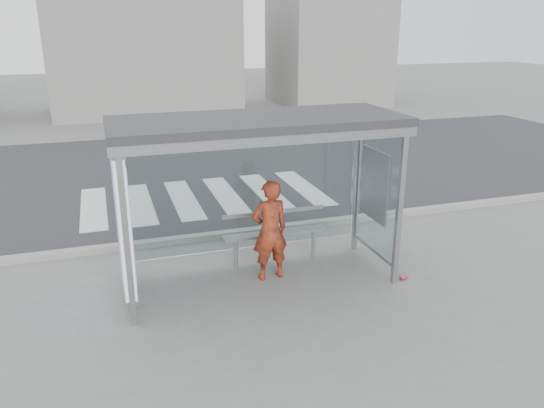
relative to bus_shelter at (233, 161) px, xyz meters
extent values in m
plane|color=slate|center=(0.37, -0.06, -1.98)|extent=(80.00, 80.00, 0.00)
cube|color=#2D2D2F|center=(0.37, 6.94, -1.98)|extent=(30.00, 10.00, 0.01)
cube|color=gray|center=(0.37, 1.89, -1.92)|extent=(30.00, 0.18, 0.12)
cube|color=silver|center=(-2.13, 4.44, -1.98)|extent=(0.55, 3.00, 0.00)
cube|color=silver|center=(-1.13, 4.44, -1.98)|extent=(0.55, 3.00, 0.00)
cube|color=silver|center=(-0.13, 4.44, -1.98)|extent=(0.55, 3.00, 0.00)
cube|color=silver|center=(0.87, 4.44, -1.98)|extent=(0.55, 3.00, 0.00)
cube|color=silver|center=(1.87, 4.44, -1.98)|extent=(0.55, 3.00, 0.00)
cube|color=silver|center=(2.87, 4.44, -1.98)|extent=(0.55, 3.00, 0.00)
cube|color=gray|center=(-1.63, -0.76, -0.73)|extent=(0.08, 0.08, 2.50)
cube|color=gray|center=(2.37, -0.76, -0.73)|extent=(0.08, 0.08, 2.50)
cube|color=gray|center=(-1.63, 0.64, -0.73)|extent=(0.08, 0.08, 2.50)
cube|color=gray|center=(2.37, 0.64, -0.73)|extent=(0.08, 0.08, 2.50)
cube|color=#2D2D30|center=(0.37, -0.06, 0.58)|extent=(4.25, 1.65, 0.12)
cube|color=gray|center=(0.37, -0.82, 0.47)|extent=(4.25, 0.06, 0.18)
cube|color=white|center=(0.37, 0.64, -0.68)|extent=(3.80, 0.02, 2.00)
cube|color=white|center=(-1.63, -0.06, -0.68)|extent=(0.15, 1.25, 2.00)
cube|color=blue|center=(-1.54, -0.06, -0.68)|extent=(0.01, 1.10, 1.70)
cylinder|color=red|center=(-1.53, 0.19, -0.43)|extent=(0.02, 0.32, 0.32)
cube|color=white|center=(2.37, -0.06, -0.68)|extent=(0.03, 1.25, 2.00)
cube|color=beige|center=(2.34, -0.01, -0.58)|extent=(0.03, 0.86, 1.16)
cube|color=gray|center=(0.37, 17.94, 0.52)|extent=(8.00, 5.00, 5.00)
cube|color=gray|center=(9.37, 17.94, 1.52)|extent=(5.00, 5.00, 7.00)
imported|color=#C55312|center=(0.56, 0.01, -1.17)|extent=(0.63, 0.44, 1.63)
cube|color=gray|center=(0.82, 0.51, -1.44)|extent=(1.79, 0.22, 0.05)
cylinder|color=gray|center=(0.13, 0.51, -1.72)|extent=(0.07, 0.07, 0.52)
cylinder|color=gray|center=(1.51, 0.51, -1.72)|extent=(0.07, 0.07, 0.52)
cube|color=gray|center=(0.82, 0.60, -1.09)|extent=(1.79, 0.04, 0.06)
cylinder|color=#D53E69|center=(2.57, -0.73, -1.95)|extent=(0.14, 0.10, 0.07)
camera|label=1|loc=(-1.80, -7.33, 1.92)|focal=35.00mm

